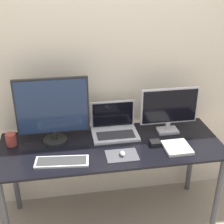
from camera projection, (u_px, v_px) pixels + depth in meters
wall_back at (103, 66)px, 2.49m from camera, size 7.00×0.05×2.50m
desk at (111, 156)px, 2.41m from camera, size 1.69×0.64×0.75m
monitor_left at (53, 110)px, 2.30m from camera, size 0.54×0.19×0.51m
monitor_right at (169, 108)px, 2.46m from camera, size 0.46×0.12×0.38m
laptop at (114, 126)px, 2.51m from camera, size 0.36×0.25×0.25m
keyboard at (62, 162)px, 2.15m from camera, size 0.38×0.17×0.02m
mousepad at (122, 155)px, 2.23m from camera, size 0.23×0.17×0.00m
mouse at (123, 153)px, 2.23m from camera, size 0.04×0.06×0.03m
book at (177, 148)px, 2.31m from camera, size 0.19×0.21×0.02m
mug at (11, 140)px, 2.35m from camera, size 0.08×0.08×0.10m
power_brick at (155, 143)px, 2.36m from camera, size 0.08×0.08×0.03m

